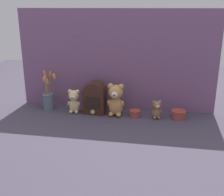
{
  "coord_description": "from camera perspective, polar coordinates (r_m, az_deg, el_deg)",
  "views": [
    {
      "loc": [
        0.35,
        -1.96,
        0.8
      ],
      "look_at": [
        0.0,
        0.02,
        0.13
      ],
      "focal_mm": 45.0,
      "sensor_mm": 36.0,
      "label": 1
    }
  ],
  "objects": [
    {
      "name": "ground_plane",
      "position": [
        2.15,
        -0.09,
        -3.51
      ],
      "size": [
        4.0,
        4.0,
        0.0
      ],
      "primitive_type": "plane",
      "color": "#3D3847"
    },
    {
      "name": "backdrop_wall",
      "position": [
        2.2,
        0.67,
        7.59
      ],
      "size": [
        1.55,
        0.02,
        0.78
      ],
      "color": "#704C70",
      "rests_on": "ground"
    },
    {
      "name": "teddy_bear_large",
      "position": [
        2.11,
        0.75,
        -0.22
      ],
      "size": [
        0.13,
        0.13,
        0.25
      ],
      "color": "tan",
      "rests_on": "ground"
    },
    {
      "name": "teddy_bear_medium",
      "position": [
        2.19,
        -7.73,
        -0.52
      ],
      "size": [
        0.1,
        0.09,
        0.19
      ],
      "color": "#DBBC84",
      "rests_on": "ground"
    },
    {
      "name": "teddy_bear_small",
      "position": [
        2.09,
        9.05,
        -2.24
      ],
      "size": [
        0.08,
        0.07,
        0.14
      ],
      "color": "olive",
      "rests_on": "ground"
    },
    {
      "name": "flower_vase",
      "position": [
        2.3,
        -12.82,
        0.14
      ],
      "size": [
        0.13,
        0.11,
        0.33
      ],
      "color": "slate",
      "rests_on": "ground"
    },
    {
      "name": "vintage_radio",
      "position": [
        2.16,
        -3.53,
        0.08
      ],
      "size": [
        0.17,
        0.13,
        0.25
      ],
      "color": "#381E14",
      "rests_on": "ground"
    },
    {
      "name": "decorative_tin_tall",
      "position": [
        2.14,
        13.36,
        -3.24
      ],
      "size": [
        0.11,
        0.11,
        0.06
      ],
      "color": "#993D33",
      "rests_on": "ground"
    },
    {
      "name": "decorative_tin_short",
      "position": [
        2.12,
        4.68,
        -3.11
      ],
      "size": [
        0.08,
        0.08,
        0.05
      ],
      "color": "#993D33",
      "rests_on": "ground"
    }
  ]
}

